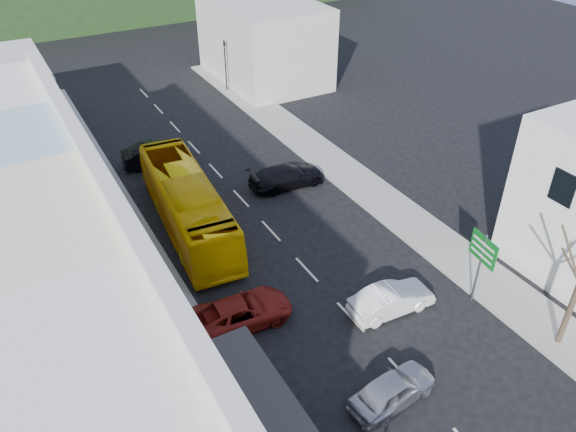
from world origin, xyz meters
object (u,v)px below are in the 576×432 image
object	(u,v)px
bus	(187,205)
pedestrian_left	(179,349)
car_white	(392,299)
traffic_signal	(226,66)
direction_sign	(479,269)
car_silver	(393,389)
car_red	(241,312)

from	to	relation	value
bus	pedestrian_left	size ratio (longest dim) A/B	6.82
car_white	pedestrian_left	distance (m)	10.00
bus	traffic_signal	size ratio (longest dim) A/B	2.54
bus	car_white	world-z (taller)	bus
direction_sign	traffic_signal	distance (m)	30.74
car_silver	direction_sign	distance (m)	7.71
bus	car_white	bearing A→B (deg)	-57.33
car_silver	traffic_signal	xyz separation A→B (m)	(7.88, 33.50, 1.59)
bus	car_silver	bearing A→B (deg)	-75.15
car_silver	pedestrian_left	size ratio (longest dim) A/B	2.59
pedestrian_left	traffic_signal	distance (m)	31.29
direction_sign	bus	bearing A→B (deg)	135.73
bus	car_silver	xyz separation A→B (m)	(2.64, -15.28, -0.85)
car_white	car_red	bearing A→B (deg)	70.49
car_red	bus	bearing A→B (deg)	-1.89
car_silver	car_red	bearing A→B (deg)	19.33
bus	traffic_signal	xyz separation A→B (m)	(10.53, 18.23, 0.74)
car_silver	direction_sign	size ratio (longest dim) A/B	1.13
car_red	traffic_signal	world-z (taller)	traffic_signal
car_white	pedestrian_left	bearing A→B (deg)	83.41
car_silver	car_white	xyz separation A→B (m)	(3.19, 4.14, 0.00)
car_silver	car_red	world-z (taller)	same
car_red	car_silver	bearing A→B (deg)	-150.97
direction_sign	traffic_signal	size ratio (longest dim) A/B	0.85
car_silver	pedestrian_left	distance (m)	8.86
bus	traffic_signal	distance (m)	21.06
bus	car_red	bearing A→B (deg)	-89.85
car_silver	traffic_signal	size ratio (longest dim) A/B	0.96
traffic_signal	car_white	bearing A→B (deg)	57.47
car_silver	traffic_signal	distance (m)	34.46
car_white	direction_sign	size ratio (longest dim) A/B	1.13
bus	car_red	world-z (taller)	bus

